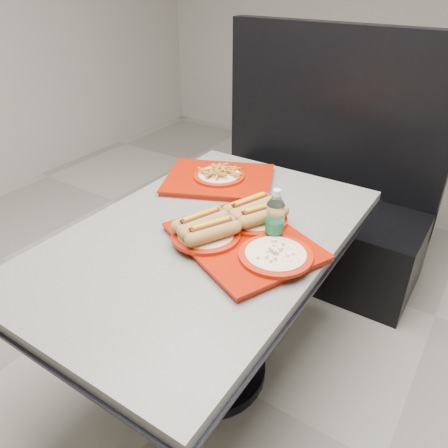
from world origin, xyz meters
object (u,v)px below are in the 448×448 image
Objects in this scene: booth_bench at (313,201)px; tray_far at (219,177)px; tray_near at (241,233)px; water_bottle at (275,221)px; diner_table at (206,269)px.

booth_bench reaches higher than tray_far.
tray_near reaches higher than tray_far.
water_bottle is (0.44, -0.31, 0.06)m from tray_far.
diner_table is at bearing -90.00° from booth_bench.
diner_table is at bearing -171.99° from tray_near.
water_bottle is at bearing -34.77° from tray_far.
tray_far is at bearing -105.64° from booth_bench.
tray_far reaches higher than diner_table.
tray_near reaches higher than diner_table.
booth_bench is 6.41× the size of water_bottle.
water_bottle reaches higher than tray_near.
diner_table is 1.11m from booth_bench.
booth_bench reaches higher than water_bottle.
tray_far is at bearing 116.82° from diner_table.
booth_bench is at bearing 90.00° from diner_table.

